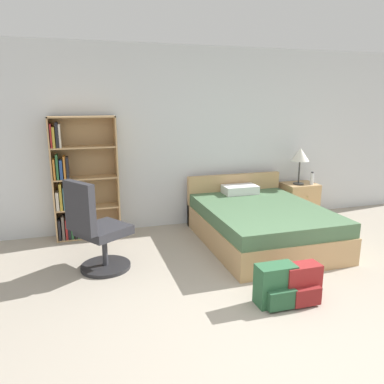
# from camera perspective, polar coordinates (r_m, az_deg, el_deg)

# --- Properties ---
(ground_plane) EXTENTS (14.00, 14.00, 0.00)m
(ground_plane) POSITION_cam_1_polar(r_m,az_deg,el_deg) (3.19, 17.23, -22.26)
(ground_plane) COLOR #A39989
(wall_back) EXTENTS (9.00, 0.06, 2.60)m
(wall_back) POSITION_cam_1_polar(r_m,az_deg,el_deg) (5.57, -0.69, 8.17)
(wall_back) COLOR silver
(wall_back) RESTS_ON ground_plane
(bookshelf) EXTENTS (0.85, 0.27, 1.65)m
(bookshelf) POSITION_cam_1_polar(r_m,az_deg,el_deg) (5.25, -17.06, 1.27)
(bookshelf) COLOR tan
(bookshelf) RESTS_ON ground_plane
(bed) EXTENTS (1.48, 1.95, 0.75)m
(bed) POSITION_cam_1_polar(r_m,az_deg,el_deg) (5.08, 10.28, -4.62)
(bed) COLOR tan
(bed) RESTS_ON ground_plane
(office_chair) EXTENTS (0.72, 0.69, 1.04)m
(office_chair) POSITION_cam_1_polar(r_m,az_deg,el_deg) (4.20, -14.36, -5.89)
(office_chair) COLOR #232326
(office_chair) RESTS_ON ground_plane
(nightstand) EXTENTS (0.52, 0.44, 0.56)m
(nightstand) POSITION_cam_1_polar(r_m,az_deg,el_deg) (6.24, 15.97, -1.27)
(nightstand) COLOR tan
(nightstand) RESTS_ON ground_plane
(table_lamp) EXTENTS (0.28, 0.28, 0.57)m
(table_lamp) POSITION_cam_1_polar(r_m,az_deg,el_deg) (6.03, 16.17, 5.34)
(table_lamp) COLOR #333333
(table_lamp) RESTS_ON nightstand
(water_bottle) EXTENTS (0.06, 0.06, 0.20)m
(water_bottle) POSITION_cam_1_polar(r_m,az_deg,el_deg) (6.14, 17.81, 1.98)
(water_bottle) COLOR silver
(water_bottle) RESTS_ON nightstand
(backpack_red) EXTENTS (0.35, 0.24, 0.37)m
(backpack_red) POSITION_cam_1_polar(r_m,az_deg,el_deg) (3.73, 16.32, -13.35)
(backpack_red) COLOR maroon
(backpack_red) RESTS_ON ground_plane
(backpack_green) EXTENTS (0.36, 0.27, 0.38)m
(backpack_green) POSITION_cam_1_polar(r_m,az_deg,el_deg) (3.63, 12.67, -13.81)
(backpack_green) COLOR #2D603D
(backpack_green) RESTS_ON ground_plane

